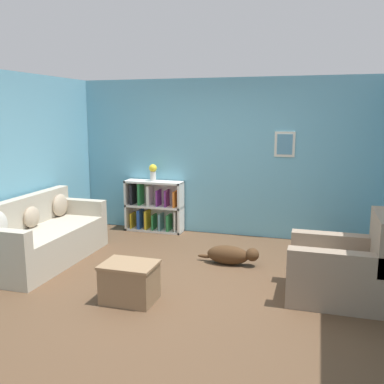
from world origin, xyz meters
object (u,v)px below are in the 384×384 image
(recliner_chair, at_px, (344,270))
(dog, at_px, (231,255))
(couch, at_px, (43,238))
(coffee_table, at_px, (130,281))
(bookshelf, at_px, (154,207))
(vase, at_px, (153,172))

(recliner_chair, height_order, dog, recliner_chair)
(couch, height_order, dog, couch)
(couch, xyz_separation_m, recliner_chair, (3.93, -0.09, 0.00))
(dog, bearing_deg, coffee_table, -120.06)
(dog, bearing_deg, recliner_chair, -27.10)
(couch, bearing_deg, recliner_chair, -1.37)
(bookshelf, bearing_deg, recliner_chair, -33.48)
(vase, bearing_deg, recliner_chair, -33.22)
(recliner_chair, bearing_deg, couch, 178.63)
(coffee_table, bearing_deg, bookshelf, 106.11)
(recliner_chair, relative_size, dog, 1.22)
(bookshelf, height_order, coffee_table, bookshelf)
(couch, height_order, recliner_chair, recliner_chair)
(couch, bearing_deg, vase, 64.89)
(coffee_table, height_order, dog, coffee_table)
(bookshelf, distance_m, dog, 2.10)
(couch, xyz_separation_m, coffee_table, (1.68, -0.82, -0.11))
(bookshelf, relative_size, coffee_table, 1.72)
(couch, relative_size, recliner_chair, 1.86)
(bookshelf, distance_m, coffee_table, 2.86)
(couch, xyz_separation_m, dog, (2.52, 0.63, -0.20))
(recliner_chair, bearing_deg, dog, 152.90)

